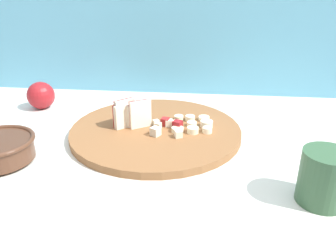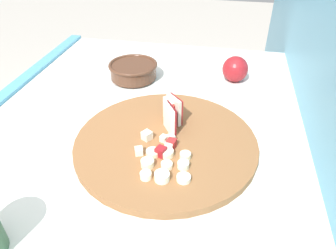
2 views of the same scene
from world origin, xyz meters
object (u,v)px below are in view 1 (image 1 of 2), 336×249
apple_wedge_fan (128,115)px  small_jar (324,178)px  banana_slice_rows (192,124)px  apple_dice_pile (167,126)px  cutting_board (157,131)px  whole_apple (41,95)px

apple_wedge_fan → small_jar: bearing=-31.7°
banana_slice_rows → small_jar: small_jar is taller
apple_dice_pile → apple_wedge_fan: bearing=174.3°
cutting_board → banana_slice_rows: 0.09m
small_jar → whole_apple: 0.77m
apple_wedge_fan → small_jar: small_jar is taller
apple_dice_pile → banana_slice_rows: 0.06m
apple_wedge_fan → small_jar: 0.45m
cutting_board → small_jar: bearing=-37.1°
small_jar → banana_slice_rows: bearing=132.3°
cutting_board → apple_wedge_fan: (-0.07, 0.00, 0.04)m
apple_dice_pile → small_jar: small_jar is taller
banana_slice_rows → whole_apple: 0.46m
whole_apple → cutting_board: bearing=-21.8°
apple_dice_pile → small_jar: size_ratio=0.90×
apple_wedge_fan → apple_dice_pile: 0.10m
apple_dice_pile → small_jar: bearing=-38.2°
apple_dice_pile → banana_slice_rows: size_ratio=0.80×
whole_apple → small_jar: bearing=-29.5°
whole_apple → apple_wedge_fan: bearing=-26.4°
apple_wedge_fan → whole_apple: (-0.28, 0.14, -0.01)m
apple_dice_pile → whole_apple: bearing=158.3°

